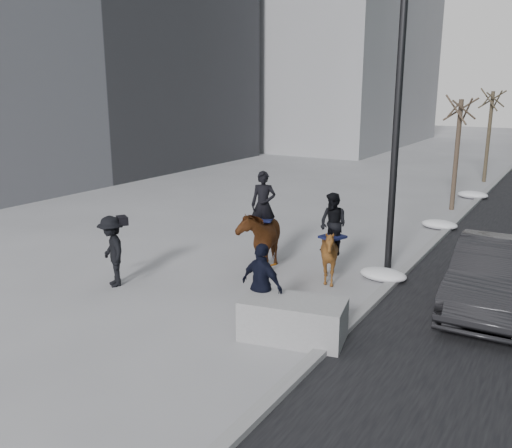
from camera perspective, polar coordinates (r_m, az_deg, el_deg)
The scene contains 12 objects.
ground at distance 12.77m, azimuth -2.83°, elevation -7.69°, with size 120.00×120.00×0.00m, color gray.
curb at distance 20.66m, azimuth 20.22°, elevation 0.23°, with size 0.25×90.00×0.12m, color gray.
planter at distance 10.66m, azimuth 3.91°, elevation -10.00°, with size 1.99×0.99×0.80m, color gray.
car_near at distance 13.00m, azimuth 23.67°, elevation -4.97°, with size 1.60×4.59×1.51m, color black.
tree_near at distance 22.56m, azimuth 20.40°, elevation 7.35°, with size 1.20×1.20×4.77m, color #372921, non-canonical shape.
tree_far at distance 29.93m, azimuth 23.32°, elevation 8.85°, with size 1.20×1.20×5.03m, color #342A1E, non-canonical shape.
mounted_left at distance 14.34m, azimuth 0.51°, elevation -1.04°, with size 1.57×2.23×2.63m.
mounted_right at distance 13.47m, azimuth 7.83°, elevation -2.51°, with size 1.57×1.66×2.26m.
feeder at distance 10.99m, azimuth 0.64°, elevation -6.48°, with size 1.09×0.95×1.75m.
camera_crew at distance 13.64m, azimuth -14.90°, elevation -2.76°, with size 1.31×1.15×1.75m.
lamppost at distance 14.17m, azimuth 15.11°, elevation 14.72°, with size 0.25×2.21×9.09m.
snow_piles at distance 20.08m, azimuth 19.04°, elevation 0.22°, with size 1.28×12.81×0.32m.
Camera 1 is at (6.68, -9.77, 4.79)m, focal length 38.00 mm.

